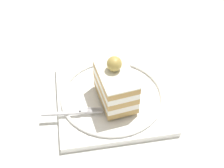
# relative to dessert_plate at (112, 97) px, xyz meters

# --- Properties ---
(ground_plane) EXTENTS (2.40, 2.40, 0.00)m
(ground_plane) POSITION_rel_dessert_plate_xyz_m (-0.01, 0.02, -0.01)
(ground_plane) COLOR silver
(dessert_plate) EXTENTS (0.27, 0.27, 0.02)m
(dessert_plate) POSITION_rel_dessert_plate_xyz_m (0.00, 0.00, 0.00)
(dessert_plate) COLOR white
(dessert_plate) RESTS_ON ground_plane
(cake_slice) EXTENTS (0.11, 0.07, 0.10)m
(cake_slice) POSITION_rel_dessert_plate_xyz_m (-0.01, -0.00, 0.05)
(cake_slice) COLOR tan
(cake_slice) RESTS_ON dessert_plate
(fork) EXTENTS (0.05, 0.12, 0.00)m
(fork) POSITION_rel_dessert_plate_xyz_m (-0.02, 0.09, 0.01)
(fork) COLOR silver
(fork) RESTS_ON dessert_plate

